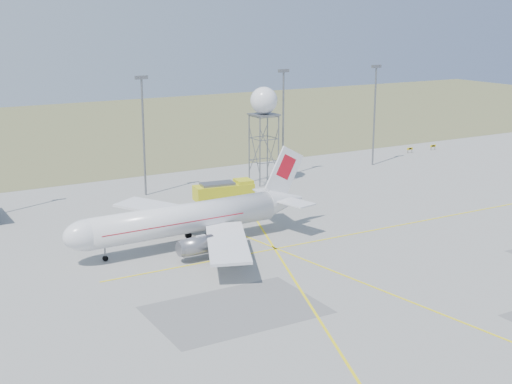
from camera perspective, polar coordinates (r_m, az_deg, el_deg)
ground at (r=77.44m, az=17.27°, el=-9.86°), size 400.00×400.00×0.00m
grass_strip at (r=196.83m, az=-14.03°, el=4.79°), size 400.00×120.00×0.03m
mast_b at (r=122.42m, az=-9.01°, el=5.25°), size 2.20×0.50×20.50m
mast_c at (r=134.91m, az=2.19°, el=6.23°), size 2.20×0.50×20.50m
mast_d at (r=147.73m, az=9.48°, el=6.74°), size 2.20×0.50×20.50m
taxi_sign_near at (r=164.06m, az=12.22°, el=3.38°), size 1.60×0.17×1.20m
taxi_sign_far at (r=168.79m, az=13.99°, el=3.58°), size 1.60×0.17×1.20m
airliner_main at (r=96.17m, az=-5.48°, el=-2.17°), size 35.95×34.95×12.23m
radar_tower at (r=129.99m, az=0.63°, el=5.00°), size 4.91×4.91×17.77m
fire_truck at (r=116.98m, az=-2.47°, el=-0.10°), size 10.13×4.93×3.92m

